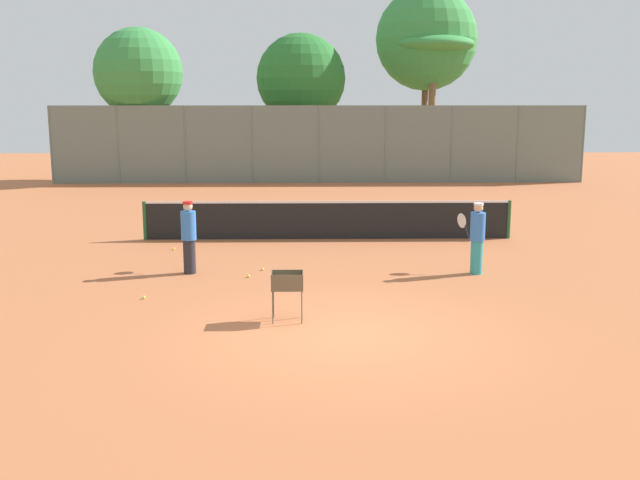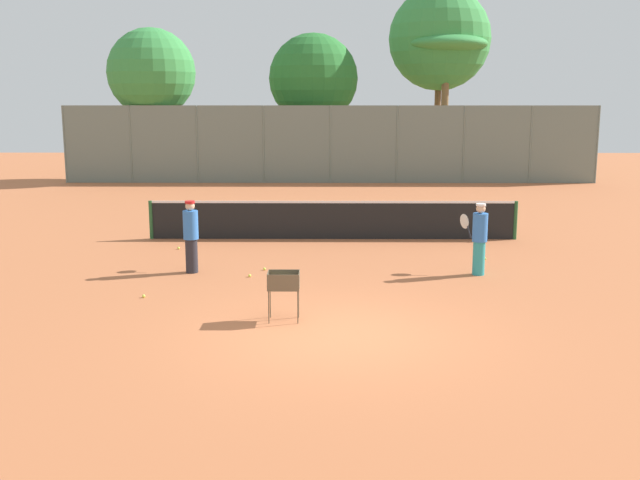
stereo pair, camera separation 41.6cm
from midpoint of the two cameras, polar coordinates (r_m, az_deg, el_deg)
The scene contains 16 objects.
ground_plane at distance 12.66m, azimuth 0.78°, elevation -7.20°, with size 80.00×80.00×0.00m, color #B7663D.
tennis_net at distance 20.76m, azimuth 0.01°, elevation 1.59°, with size 10.23×0.10×1.07m.
back_fence at distance 34.06m, azimuth -0.44°, elevation 7.29°, with size 24.18×0.08×3.48m.
tree_0 at distance 37.26m, azimuth -1.79°, elevation 12.16°, with size 4.34×4.34×6.91m.
tree_1 at distance 39.03m, azimuth 7.79°, elevation 14.90°, with size 5.07×5.07×9.22m.
tree_2 at distance 37.93m, azimuth 8.32°, elevation 14.31°, with size 3.95×3.95×6.86m.
tree_3 at distance 36.38m, azimuth -13.99°, elevation 12.26°, with size 4.08×4.08×7.01m.
player_white_outfit at distance 16.99m, azimuth -10.65°, elevation 0.29°, with size 0.34×0.89×1.63m.
player_red_cap at distance 16.99m, azimuth 11.19°, elevation 0.22°, with size 0.55×0.79×1.60m.
ball_cart at distance 13.23m, azimuth -3.43°, elevation -3.43°, with size 0.56×0.41×0.89m.
tennis_ball_0 at distance 18.69m, azimuth 11.54°, elevation -1.33°, with size 0.07×0.07×0.07m, color #D1E54C.
tennis_ball_1 at distance 19.76m, azimuth -11.67°, elevation -0.67°, with size 0.07×0.07×0.07m, color #D1E54C.
tennis_ball_2 at distance 16.57m, azimuth -6.19°, elevation -2.75°, with size 0.07×0.07×0.07m, color #D1E54C.
tennis_ball_3 at distance 15.21m, azimuth -14.04°, elevation -4.26°, with size 0.07×0.07×0.07m, color #D1E54C.
tennis_ball_4 at distance 17.18m, azimuth -5.09°, elevation -2.23°, with size 0.07×0.07×0.07m, color #D1E54C.
parked_car at distance 36.86m, azimuth -3.51°, elevation 5.86°, with size 4.20×1.70×1.60m.
Camera 1 is at (-0.61, -12.02, 3.95)m, focal length 42.00 mm.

